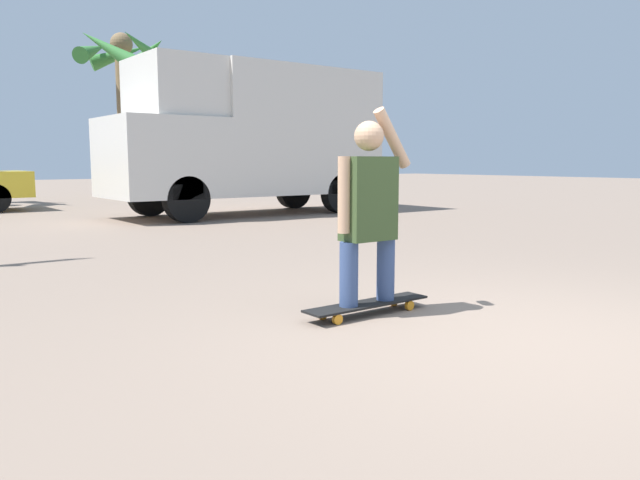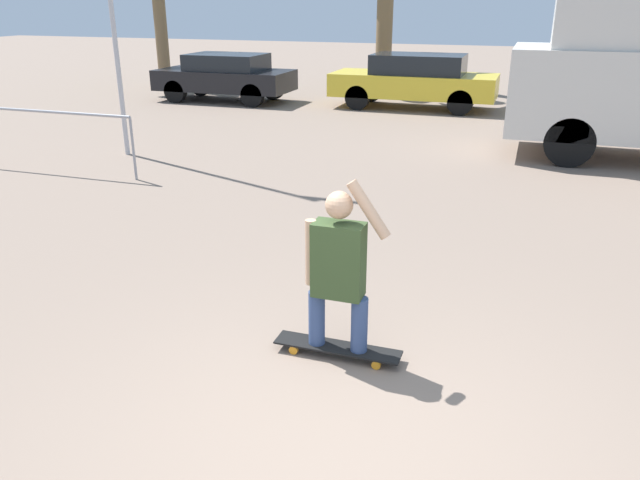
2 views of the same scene
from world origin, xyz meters
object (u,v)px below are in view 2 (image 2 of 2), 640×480
person_skateboarder (338,264)px  parked_car_black (225,76)px  skateboard (337,348)px  parked_car_yellow (415,80)px

person_skateboarder → parked_car_black: 14.48m
person_skateboarder → parked_car_black: (-7.34, 12.48, -0.13)m
person_skateboarder → parked_car_black: size_ratio=0.37×
person_skateboarder → parked_car_black: bearing=120.5°
skateboard → parked_car_yellow: bearing=98.0°
parked_car_yellow → parked_car_black: parked_car_yellow is taller
skateboard → parked_car_yellow: (-1.82, 12.99, 0.69)m
parked_car_yellow → skateboard: bearing=-82.0°
parked_car_yellow → person_skateboarder: bearing=-82.0°
parked_car_yellow → parked_car_black: size_ratio=1.13×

